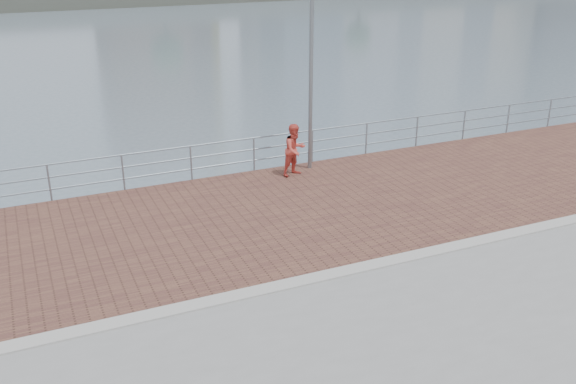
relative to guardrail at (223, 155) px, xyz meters
name	(u,v)px	position (x,y,z in m)	size (l,w,h in m)	color
water	(323,352)	(0.00, -7.00, -2.69)	(400.00, 400.00, 0.00)	slate
brick_lane	(264,216)	(0.00, -3.40, -0.68)	(40.00, 6.80, 0.02)	brown
curb	(324,276)	(0.00, -7.00, -0.66)	(40.00, 0.40, 0.06)	#B7B5AD
guardrail	(223,155)	(0.00, 0.00, 0.00)	(39.06, 0.06, 1.13)	#8C9EA8
street_lamp	(319,27)	(2.76, -0.97, 3.83)	(0.46, 1.35, 6.36)	gray
bystander	(295,150)	(2.05, -0.88, 0.15)	(0.80, 0.62, 1.64)	#EC5345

